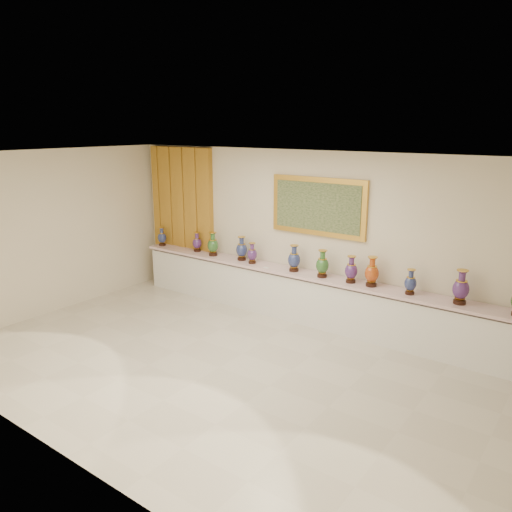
{
  "coord_description": "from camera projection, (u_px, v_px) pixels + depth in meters",
  "views": [
    {
      "loc": [
        4.31,
        -5.0,
        3.41
      ],
      "look_at": [
        -0.58,
        1.7,
        1.22
      ],
      "focal_mm": 35.0,
      "sensor_mm": 36.0,
      "label": 1
    }
  ],
  "objects": [
    {
      "name": "vase_3",
      "position": [
        242.0,
        250.0,
        9.51
      ],
      "size": [
        0.27,
        0.27,
        0.46
      ],
      "rotation": [
        0.0,
        0.0,
        0.35
      ],
      "color": "black",
      "rests_on": "counter"
    },
    {
      "name": "vase_4",
      "position": [
        252.0,
        254.0,
        9.29
      ],
      "size": [
        0.2,
        0.2,
        0.39
      ],
      "rotation": [
        0.0,
        0.0,
        0.08
      ],
      "color": "black",
      "rests_on": "counter"
    },
    {
      "name": "vase_5",
      "position": [
        294.0,
        260.0,
        8.78
      ],
      "size": [
        0.27,
        0.27,
        0.47
      ],
      "rotation": [
        0.0,
        0.0,
        -0.25
      ],
      "color": "black",
      "rests_on": "counter"
    },
    {
      "name": "room",
      "position": [
        201.0,
        217.0,
        10.17
      ],
      "size": [
        8.0,
        8.0,
        8.0
      ],
      "color": "beige",
      "rests_on": "ground"
    },
    {
      "name": "vase_10",
      "position": [
        461.0,
        289.0,
        7.17
      ],
      "size": [
        0.26,
        0.26,
        0.51
      ],
      "rotation": [
        0.0,
        0.0,
        -0.11
      ],
      "color": "black",
      "rests_on": "counter"
    },
    {
      "name": "vase_8",
      "position": [
        372.0,
        273.0,
        7.96
      ],
      "size": [
        0.29,
        0.29,
        0.49
      ],
      "rotation": [
        0.0,
        0.0,
        -0.37
      ],
      "color": "black",
      "rests_on": "counter"
    },
    {
      "name": "label_card",
      "position": [
        266.0,
        268.0,
        9.05
      ],
      "size": [
        0.1,
        0.06,
        0.0
      ],
      "primitive_type": "cube",
      "color": "white",
      "rests_on": "counter"
    },
    {
      "name": "counter",
      "position": [
        301.0,
        297.0,
        8.9
      ],
      "size": [
        7.28,
        0.48,
        0.9
      ],
      "color": "white",
      "rests_on": "ground"
    },
    {
      "name": "vase_1",
      "position": [
        197.0,
        243.0,
        10.17
      ],
      "size": [
        0.2,
        0.2,
        0.4
      ],
      "rotation": [
        0.0,
        0.0,
        -0.08
      ],
      "color": "black",
      "rests_on": "counter"
    },
    {
      "name": "ground",
      "position": [
        219.0,
        367.0,
        7.24
      ],
      "size": [
        8.0,
        8.0,
        0.0
      ],
      "primitive_type": "plane",
      "color": "beige",
      "rests_on": "ground"
    },
    {
      "name": "vase_7",
      "position": [
        351.0,
        271.0,
        8.15
      ],
      "size": [
        0.22,
        0.22,
        0.45
      ],
      "rotation": [
        0.0,
        0.0,
        0.07
      ],
      "color": "black",
      "rests_on": "counter"
    },
    {
      "name": "vase_6",
      "position": [
        322.0,
        265.0,
        8.44
      ],
      "size": [
        0.29,
        0.29,
        0.47
      ],
      "rotation": [
        0.0,
        0.0,
        -0.39
      ],
      "color": "black",
      "rests_on": "counter"
    },
    {
      "name": "vase_9",
      "position": [
        410.0,
        283.0,
        7.59
      ],
      "size": [
        0.24,
        0.24,
        0.4
      ],
      "rotation": [
        0.0,
        0.0,
        -0.43
      ],
      "color": "black",
      "rests_on": "counter"
    },
    {
      "name": "vase_0",
      "position": [
        162.0,
        237.0,
        10.66
      ],
      "size": [
        0.2,
        0.2,
        0.4
      ],
      "rotation": [
        0.0,
        0.0,
        -0.07
      ],
      "color": "black",
      "rests_on": "counter"
    },
    {
      "name": "vase_2",
      "position": [
        213.0,
        245.0,
        9.84
      ],
      "size": [
        0.22,
        0.22,
        0.47
      ],
      "rotation": [
        0.0,
        0.0,
        -0.0
      ],
      "color": "black",
      "rests_on": "counter"
    }
  ]
}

